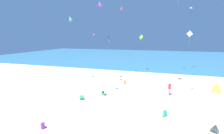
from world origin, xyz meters
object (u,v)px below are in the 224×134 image
at_px(beach_chair_far_left, 104,93).
at_px(kite_yellow, 217,87).
at_px(kite_pink, 191,8).
at_px(kite_purple, 100,4).
at_px(person_1, 165,113).
at_px(person_3, 125,82).
at_px(kite_magenta, 94,34).
at_px(kite_lime, 141,37).
at_px(kite_black, 109,37).
at_px(person_2, 169,88).
at_px(person_0, 43,126).
at_px(beach_chair_far_right, 82,97).
at_px(kite_white, 190,34).
at_px(kite_green, 70,18).
at_px(kite_red, 122,8).
at_px(cooler_box, 117,88).

relative_size(beach_chair_far_left, kite_yellow, 0.62).
xyz_separation_m(kite_pink, kite_purple, (-15.43, -15.73, -1.24)).
distance_m(person_1, person_3, 11.15).
relative_size(kite_magenta, kite_yellow, 0.91).
distance_m(kite_yellow, kite_lime, 24.49).
bearing_deg(beach_chair_far_left, kite_black, 124.40).
height_order(kite_pink, kite_black, kite_pink).
bearing_deg(kite_yellow, person_2, 105.61).
relative_size(beach_chair_far_left, person_1, 1.03).
height_order(person_0, kite_lime, kite_lime).
bearing_deg(beach_chair_far_right, beach_chair_far_left, -70.76).
relative_size(beach_chair_far_right, person_3, 1.20).
distance_m(person_3, kite_magenta, 15.34).
bearing_deg(kite_magenta, kite_black, -55.25).
height_order(beach_chair_far_left, kite_magenta, kite_magenta).
bearing_deg(person_1, person_2, -166.00).
height_order(person_2, kite_black, kite_black).
xyz_separation_m(person_3, kite_pink, (11.26, 15.58, 13.70)).
relative_size(person_3, kite_white, 0.44).
bearing_deg(kite_magenta, person_1, -50.24).
relative_size(kite_green, kite_black, 1.15).
bearing_deg(person_0, kite_black, -43.06).
height_order(person_2, kite_purple, kite_purple).
bearing_deg(person_3, person_2, -103.46).
xyz_separation_m(beach_chair_far_right, kite_pink, (14.89, 23.55, 13.70)).
distance_m(person_1, kite_black, 14.38).
bearing_deg(person_0, kite_lime, -49.38).
relative_size(beach_chair_far_left, kite_pink, 0.42).
distance_m(person_2, kite_white, 7.23).
xyz_separation_m(kite_pink, kite_black, (-13.87, -16.10, -6.36)).
xyz_separation_m(kite_green, kite_red, (6.92, 7.01, 2.37)).
relative_size(kite_white, kite_black, 1.56).
distance_m(kite_yellow, kite_purple, 19.97).
bearing_deg(person_3, kite_magenta, 57.76).
bearing_deg(person_2, kite_magenta, -32.61).
height_order(person_3, kite_white, kite_white).
bearing_deg(kite_black, beach_chair_far_left, -78.80).
xyz_separation_m(person_2, kite_magenta, (-16.06, 12.42, 7.25)).
distance_m(beach_chair_far_left, kite_purple, 13.91).
bearing_deg(kite_lime, person_0, -100.83).
distance_m(beach_chair_far_left, kite_black, 9.07).
bearing_deg(person_2, beach_chair_far_right, 29.74).
distance_m(kite_white, kite_lime, 15.14).
bearing_deg(person_1, kite_red, -131.89).
xyz_separation_m(person_3, kite_yellow, (9.22, -12.22, 3.86)).
distance_m(beach_chair_far_left, kite_magenta, 18.62).
xyz_separation_m(kite_red, kite_lime, (3.29, 4.55, -5.37)).
bearing_deg(cooler_box, kite_pink, 57.17).
bearing_deg(kite_magenta, cooler_box, -53.87).
bearing_deg(kite_lime, cooler_box, -97.26).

